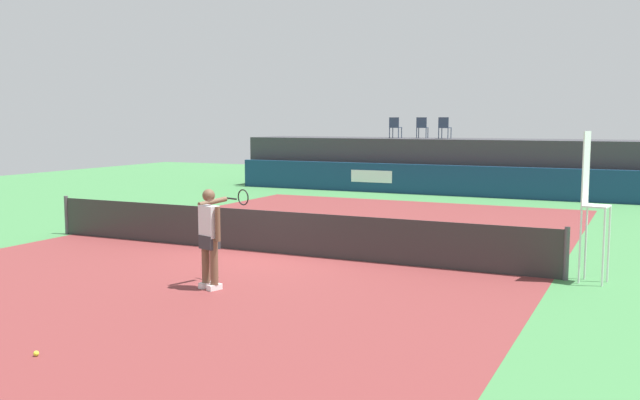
# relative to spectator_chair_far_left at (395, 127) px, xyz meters

# --- Properties ---
(ground_plane) EXTENTS (48.00, 48.00, 0.00)m
(ground_plane) POSITION_rel_spectator_chair_far_left_xyz_m (2.52, -12.20, -2.69)
(ground_plane) COLOR #3D7A42
(court_inner) EXTENTS (12.00, 22.00, 0.00)m
(court_inner) POSITION_rel_spectator_chair_far_left_xyz_m (2.52, -15.20, -2.69)
(court_inner) COLOR maroon
(court_inner) RESTS_ON ground
(sponsor_wall) EXTENTS (18.00, 0.22, 1.20)m
(sponsor_wall) POSITION_rel_spectator_chair_far_left_xyz_m (2.51, -1.70, -2.09)
(sponsor_wall) COLOR navy
(sponsor_wall) RESTS_ON ground
(spectator_platform) EXTENTS (18.00, 2.80, 2.20)m
(spectator_platform) POSITION_rel_spectator_chair_far_left_xyz_m (2.52, 0.10, -1.59)
(spectator_platform) COLOR #38383D
(spectator_platform) RESTS_ON ground
(spectator_chair_far_left) EXTENTS (0.45, 0.45, 0.89)m
(spectator_chair_far_left) POSITION_rel_spectator_chair_far_left_xyz_m (0.00, 0.00, 0.00)
(spectator_chair_far_left) COLOR #2D3D56
(spectator_chair_far_left) RESTS_ON spectator_platform
(spectator_chair_left) EXTENTS (0.48, 0.48, 0.89)m
(spectator_chair_left) POSITION_rel_spectator_chair_far_left_xyz_m (1.14, 0.21, 0.00)
(spectator_chair_left) COLOR #2D3D56
(spectator_chair_left) RESTS_ON spectator_platform
(spectator_chair_center) EXTENTS (0.46, 0.46, 0.89)m
(spectator_chair_center) POSITION_rel_spectator_chair_far_left_xyz_m (2.17, 0.02, 0.00)
(spectator_chair_center) COLOR #2D3D56
(spectator_chair_center) RESTS_ON spectator_platform
(umpire_chair) EXTENTS (0.50, 0.50, 2.76)m
(umpire_chair) POSITION_rel_spectator_chair_far_left_xyz_m (9.09, -15.18, -1.11)
(umpire_chair) COLOR white
(umpire_chair) RESTS_ON ground
(tennis_net) EXTENTS (12.40, 0.02, 0.95)m
(tennis_net) POSITION_rel_spectator_chair_far_left_xyz_m (2.52, -15.20, -2.22)
(tennis_net) COLOR #2D2D2D
(tennis_net) RESTS_ON ground
(net_post_near) EXTENTS (0.10, 0.10, 1.00)m
(net_post_near) POSITION_rel_spectator_chair_far_left_xyz_m (-3.68, -15.20, -2.19)
(net_post_near) COLOR #4C4C51
(net_post_near) RESTS_ON ground
(net_post_far) EXTENTS (0.10, 0.10, 1.00)m
(net_post_far) POSITION_rel_spectator_chair_far_left_xyz_m (8.72, -15.20, -2.19)
(net_post_far) COLOR #4C4C51
(net_post_far) RESTS_ON ground
(tennis_player) EXTENTS (0.55, 1.24, 1.77)m
(tennis_player) POSITION_rel_spectator_chair_far_left_xyz_m (3.15, -18.58, -1.73)
(tennis_player) COLOR white
(tennis_player) RESTS_ON court_inner
(tennis_ball) EXTENTS (0.07, 0.07, 0.07)m
(tennis_ball) POSITION_rel_spectator_chair_far_left_xyz_m (3.18, -22.51, -2.66)
(tennis_ball) COLOR #D8EA33
(tennis_ball) RESTS_ON court_inner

